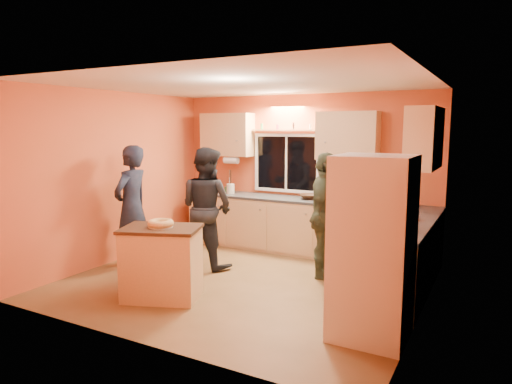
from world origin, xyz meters
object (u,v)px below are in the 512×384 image
Objects in this scene: person_center at (207,208)px; refrigerator at (372,248)px; person_right at (324,216)px; person_left at (132,206)px; island at (162,262)px.

refrigerator is at bearing 165.03° from person_center.
refrigerator is at bearing -154.68° from person_right.
person_left reaches higher than person_center.
person_center is (-2.74, 1.16, -0.01)m from refrigerator.
island is at bearing -175.95° from refrigerator.
person_right is at bearing 124.54° from refrigerator.
person_center reaches higher than island.
island is 0.60× the size of person_center.
person_center is at bearing 156.97° from refrigerator.
island is 1.56m from person_left.
person_left reaches higher than person_right.
refrigerator is 1.82m from person_right.
person_left is at bearing 125.50° from island.
refrigerator reaches higher than island.
refrigerator is 3.77m from person_left.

